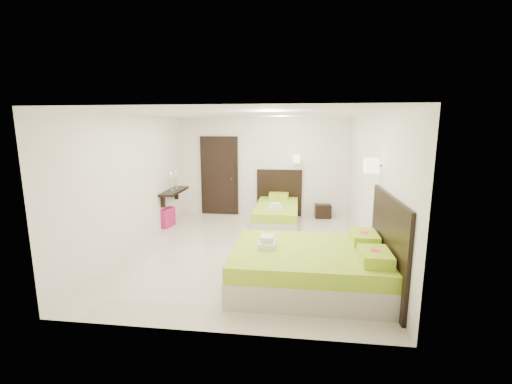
# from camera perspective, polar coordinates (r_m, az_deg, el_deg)

# --- Properties ---
(floor) EXTENTS (5.50, 5.50, 0.00)m
(floor) POSITION_cam_1_polar(r_m,az_deg,el_deg) (6.79, -1.17, -9.62)
(floor) COLOR beige
(floor) RESTS_ON ground
(bed_single) EXTENTS (1.20, 2.00, 1.65)m
(bed_single) POSITION_cam_1_polar(r_m,az_deg,el_deg) (8.40, 3.53, -3.46)
(bed_single) COLOR #BEB6A2
(bed_single) RESTS_ON ground
(bed_double) EXTENTS (2.28, 1.94, 1.88)m
(bed_double) POSITION_cam_1_polar(r_m,az_deg,el_deg) (5.29, 9.74, -11.98)
(bed_double) COLOR #BEB6A2
(bed_double) RESTS_ON ground
(nightstand) EXTENTS (0.43, 0.39, 0.36)m
(nightstand) POSITION_cam_1_polar(r_m,az_deg,el_deg) (9.23, 11.04, -3.10)
(nightstand) COLOR black
(nightstand) RESTS_ON ground
(ottoman) EXTENTS (0.53, 0.53, 0.45)m
(ottoman) POSITION_cam_1_polar(r_m,az_deg,el_deg) (8.57, -15.33, -4.05)
(ottoman) COLOR #A21550
(ottoman) RESTS_ON ground
(door) EXTENTS (1.02, 0.15, 2.14)m
(door) POSITION_cam_1_polar(r_m,az_deg,el_deg) (9.33, -6.12, 2.64)
(door) COLOR black
(door) RESTS_ON ground
(console_shelf) EXTENTS (0.35, 1.20, 0.78)m
(console_shelf) POSITION_cam_1_polar(r_m,az_deg,el_deg) (8.59, -13.52, 0.10)
(console_shelf) COLOR black
(console_shelf) RESTS_ON ground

